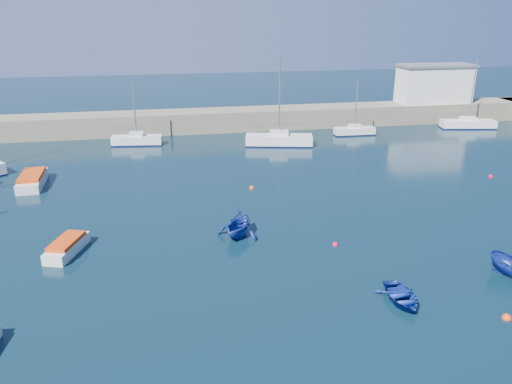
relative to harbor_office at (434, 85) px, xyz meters
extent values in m
plane|color=black|center=(-30.00, -46.00, -5.10)|extent=(220.00, 220.00, 0.00)
cube|color=#6F6955|center=(-30.00, 0.00, -3.80)|extent=(96.00, 4.50, 2.60)
cube|color=silver|center=(0.00, 0.00, 0.00)|extent=(10.00, 4.00, 5.00)
cube|color=silver|center=(-40.95, -6.09, -4.56)|extent=(5.93, 2.29, 1.09)
cylinder|color=#B7BABC|center=(-40.95, -6.09, -0.69)|extent=(0.16, 0.16, 6.64)
cube|color=silver|center=(-24.64, -9.50, -4.48)|extent=(8.00, 3.86, 1.24)
cylinder|color=#B7BABC|center=(-24.64, -9.50, 0.57)|extent=(0.18, 0.18, 8.87)
cube|color=silver|center=(-14.01, -6.28, -4.62)|extent=(5.17, 1.59, 0.96)
cylinder|color=#B7BABC|center=(-14.01, -6.28, -1.19)|extent=(0.14, 0.14, 5.89)
cube|color=silver|center=(2.42, -5.48, -4.56)|extent=(7.35, 3.30, 1.08)
cylinder|color=#B7BABC|center=(2.42, -5.48, 0.06)|extent=(0.15, 0.15, 8.16)
cube|color=silver|center=(-44.66, -33.70, -4.75)|extent=(2.56, 4.15, 0.70)
cube|color=#CF3C0B|center=(-44.66, -33.70, -4.27)|extent=(2.18, 3.20, 0.26)
cube|color=silver|center=(-49.83, -19.01, -4.69)|extent=(2.09, 5.52, 0.82)
cube|color=#CF3C0B|center=(-49.83, -19.01, -4.13)|extent=(1.95, 4.15, 0.31)
imported|color=navy|center=(-25.99, -43.31, -4.78)|extent=(2.30, 3.18, 0.65)
imported|color=navy|center=(-33.31, -33.30, -4.18)|extent=(4.37, 4.53, 1.83)
sphere|color=#B80D2F|center=(-27.11, -35.98, -5.10)|extent=(0.43, 0.43, 0.43)
sphere|color=#E5440C|center=(-30.54, -23.68, -5.10)|extent=(0.46, 0.46, 0.46)
sphere|color=#B80D2F|center=(-7.60, -24.84, -5.10)|extent=(0.44, 0.44, 0.44)
sphere|color=#E5440C|center=(-21.36, -45.80, -5.10)|extent=(0.49, 0.49, 0.49)
camera|label=1|loc=(-38.21, -64.75, 9.77)|focal=35.00mm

